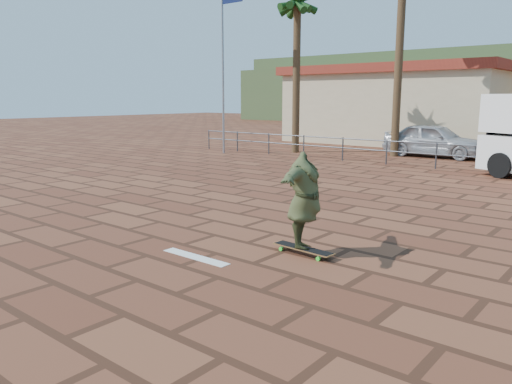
% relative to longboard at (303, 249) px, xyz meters
% --- Properties ---
extents(ground, '(120.00, 120.00, 0.00)m').
position_rel_longboard_xyz_m(ground, '(-2.01, -0.09, -0.09)').
color(ground, brown).
rests_on(ground, ground).
extents(paint_stripe, '(1.40, 0.22, 0.01)m').
position_rel_longboard_xyz_m(paint_stripe, '(-1.31, -1.29, -0.09)').
color(paint_stripe, white).
rests_on(paint_stripe, ground).
extents(guardrail, '(24.06, 0.06, 1.00)m').
position_rel_longboard_xyz_m(guardrail, '(-2.01, 11.91, 0.59)').
color(guardrail, '#47494F').
rests_on(guardrail, ground).
extents(flagpole, '(1.30, 0.10, 8.00)m').
position_rel_longboard_xyz_m(flagpole, '(-11.89, 10.91, 4.54)').
color(flagpole, gray).
rests_on(flagpole, ground).
extents(palm_far_left, '(2.40, 2.40, 8.25)m').
position_rel_longboard_xyz_m(palm_far_left, '(-9.51, 13.41, 6.74)').
color(palm_far_left, brown).
rests_on(palm_far_left, ground).
extents(building_west, '(12.60, 7.60, 4.50)m').
position_rel_longboard_xyz_m(building_west, '(-8.01, 21.91, 2.19)').
color(building_west, beige).
rests_on(building_west, ground).
extents(hill_back, '(35.00, 14.00, 8.00)m').
position_rel_longboard_xyz_m(hill_back, '(-24.01, 55.91, 3.91)').
color(hill_back, '#384C28').
rests_on(hill_back, ground).
extents(longboard, '(1.18, 0.33, 0.11)m').
position_rel_longboard_xyz_m(longboard, '(0.00, 0.00, 0.00)').
color(longboard, olive).
rests_on(longboard, ground).
extents(skateboarder, '(1.25, 2.10, 1.66)m').
position_rel_longboard_xyz_m(skateboarder, '(0.00, -0.00, 0.85)').
color(skateboarder, '#3F4626').
rests_on(skateboarder, longboard).
extents(car_silver, '(4.48, 1.84, 1.52)m').
position_rel_longboard_xyz_m(car_silver, '(-3.53, 15.82, 0.67)').
color(car_silver, '#A4A6AB').
rests_on(car_silver, ground).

